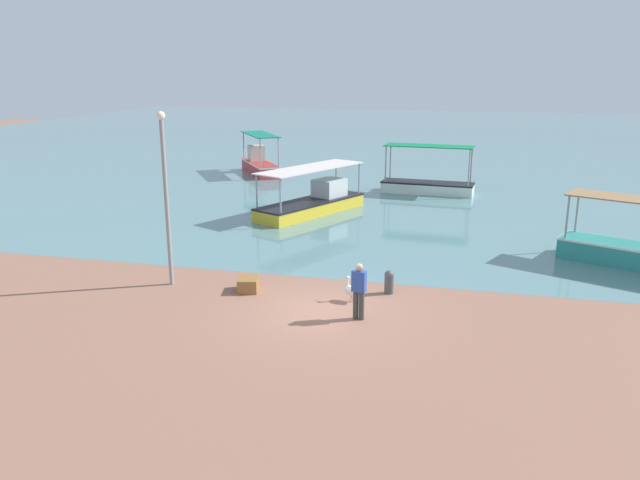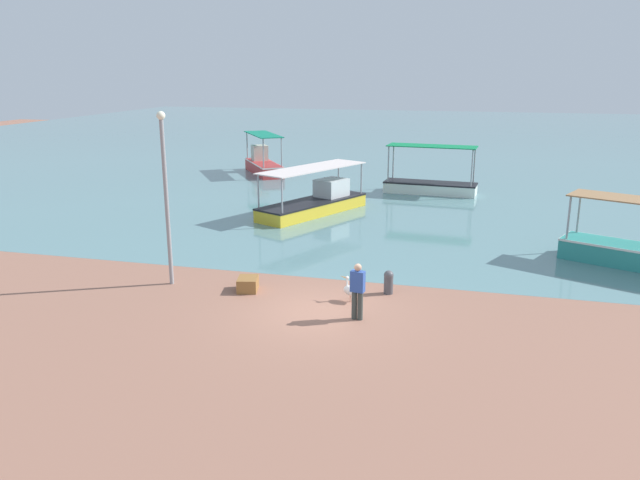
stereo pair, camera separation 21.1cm
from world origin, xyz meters
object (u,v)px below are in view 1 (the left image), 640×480
Objects in this scene: lamp_post at (166,190)px; cargo_crate at (248,284)px; fisherman_standing at (359,290)px; fishing_boat_outer at (427,184)px; fishing_boat_far_right at (314,201)px; fishing_boat_far_left at (260,164)px; mooring_bollard at (389,281)px; pelican at (351,290)px.

lamp_post reaches higher than cargo_crate.
fishing_boat_outer is at bearing 88.81° from fisherman_standing.
fishing_boat_far_left is (-6.67, 10.92, 0.07)m from fishing_boat_far_right.
fishing_boat_far_right is at bearing 116.33° from mooring_bollard.
lamp_post is 7.82m from mooring_bollard.
fishing_boat_far_right is at bearing 109.99° from pelican.
pelican is 0.14× the size of lamp_post.
fishing_boat_outer is 6.90× the size of mooring_bollard.
lamp_post is 3.40× the size of fisherman_standing.
mooring_bollard is at bearing 11.01° from cargo_crate.
pelican is (4.25, -11.70, -0.22)m from fishing_boat_far_right.
pelican is at bearing -136.00° from mooring_bollard.
fisherman_standing reaches higher than pelican.
fishing_boat_far_right is 3.95× the size of fisherman_standing.
cargo_crate is (-3.47, 0.13, -0.16)m from pelican.
fishing_boat_far_right reaches higher than pelican.
lamp_post reaches higher than pelican.
fishing_boat_far_right is 11.60m from cargo_crate.
fishing_boat_far_left reaches higher than cargo_crate.
fishing_boat_far_right is 11.93m from mooring_bollard.
fishing_boat_far_left is 6.58× the size of mooring_bollard.
fisherman_standing is (-0.41, -19.64, 0.38)m from fishing_boat_outer.
mooring_bollard is (7.25, 0.89, -2.82)m from lamp_post.
lamp_post is at bearing -172.99° from mooring_bollard.
fisherman_standing is 2.13× the size of cargo_crate.
fishing_boat_far_left reaches higher than pelican.
fishing_boat_outer is (11.81, -4.34, -0.13)m from fishing_boat_far_left.
fishing_boat_far_left is 23.14m from lamp_post.
fishing_boat_far_right is at bearing -58.60° from fishing_boat_far_left.
fishing_boat_far_right is at bearing 93.88° from cargo_crate.
mooring_bollard is at bearing 76.61° from fisherman_standing.
fishing_boat_outer is (5.14, 6.59, -0.06)m from fishing_boat_far_right.
fishing_boat_outer is at bearing 90.51° from mooring_bollard.
mooring_bollard is (0.15, -17.28, -0.11)m from fishing_boat_outer.
fishing_boat_outer is at bearing -20.16° from fishing_boat_far_left.
pelican is at bearing -2.08° from cargo_crate.
fisherman_standing is at bearing -103.39° from mooring_bollard.
fishing_boat_far_right is at bearing 80.43° from lamp_post.
fishing_boat_far_right is 8.56× the size of mooring_bollard.
pelican is 1.53m from fisherman_standing.
lamp_post is at bearing -99.57° from fishing_boat_far_right.
fisherman_standing is 4.27m from cargo_crate.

